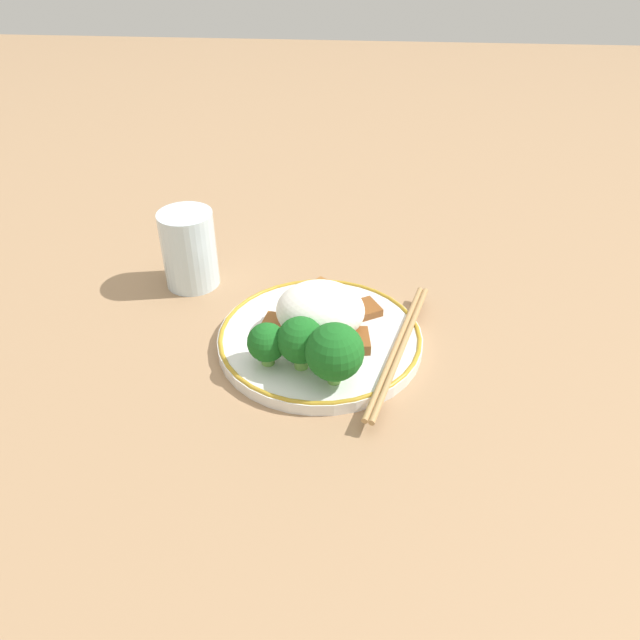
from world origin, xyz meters
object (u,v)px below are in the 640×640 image
object	(u,v)px
broccoli_back_right	(335,352)
broccoli_back_left	(267,343)
drinking_glass	(189,249)
chopsticks	(399,347)
broccoli_back_center	(301,341)
plate	(320,338)

from	to	relation	value
broccoli_back_right	broccoli_back_left	bearing A→B (deg)	-18.57
drinking_glass	chopsticks	bearing A→B (deg)	152.47
chopsticks	drinking_glass	world-z (taller)	drinking_glass
broccoli_back_center	drinking_glass	distance (m)	0.23
broccoli_back_center	drinking_glass	xyz separation A→B (m)	(0.16, -0.17, 0.00)
broccoli_back_left	drinking_glass	size ratio (longest dim) A/B	0.49
broccoli_back_center	broccoli_back_left	bearing A→B (deg)	-5.63
plate	drinking_glass	xyz separation A→B (m)	(0.17, -0.11, 0.04)
broccoli_back_center	drinking_glass	bearing A→B (deg)	-47.49
broccoli_back_center	chopsticks	size ratio (longest dim) A/B	0.26
broccoli_back_center	chopsticks	world-z (taller)	broccoli_back_center
broccoli_back_right	chopsticks	world-z (taller)	broccoli_back_right
broccoli_back_left	chopsticks	world-z (taller)	broccoli_back_left
broccoli_back_right	broccoli_back_center	bearing A→B (deg)	-29.78
broccoli_back_left	broccoli_back_center	bearing A→B (deg)	174.37
chopsticks	drinking_glass	xyz separation A→B (m)	(0.26, -0.13, 0.03)
broccoli_back_left	drinking_glass	distance (m)	0.21
plate	broccoli_back_center	world-z (taller)	broccoli_back_center
broccoli_back_left	broccoli_back_right	xyz separation A→B (m)	(-0.07, 0.02, 0.01)
plate	broccoli_back_left	bearing A→B (deg)	46.20
drinking_glass	broccoli_back_center	bearing A→B (deg)	132.51
broccoli_back_center	plate	bearing A→B (deg)	-105.14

